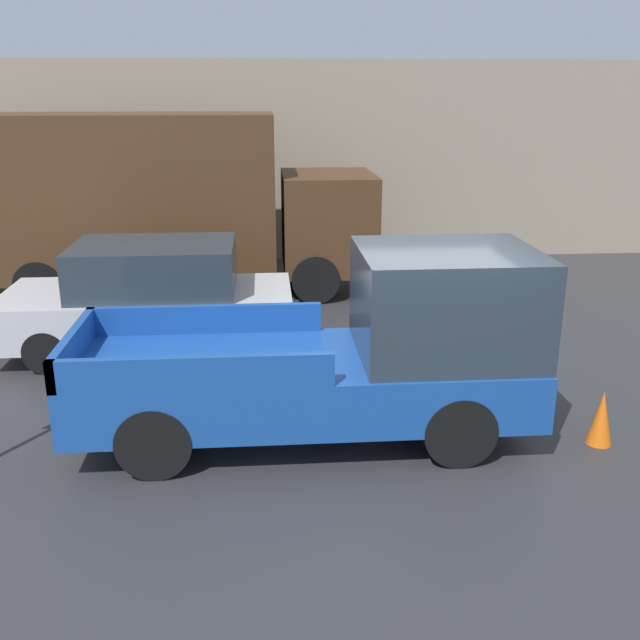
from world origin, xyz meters
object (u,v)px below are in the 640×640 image
delivery_truck (147,200)px  traffic_cone (601,418)px  pickup_truck (353,353)px  car (151,298)px

delivery_truck → traffic_cone: 9.63m
pickup_truck → delivery_truck: (-3.32, 6.71, 0.85)m
delivery_truck → traffic_cone: (6.18, -7.22, -1.55)m
car → traffic_cone: (5.67, -3.68, -0.52)m
car → traffic_cone: car is taller
pickup_truck → traffic_cone: bearing=-10.0°
pickup_truck → delivery_truck: 7.54m
pickup_truck → delivery_truck: delivery_truck is taller
car → delivery_truck: 3.72m
delivery_truck → pickup_truck: bearing=-63.7°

